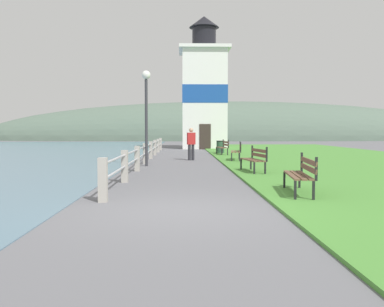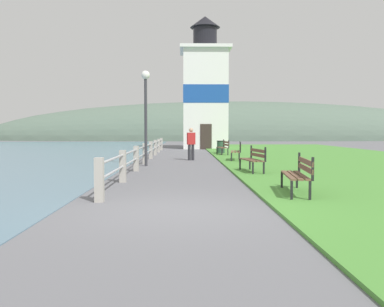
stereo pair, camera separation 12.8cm
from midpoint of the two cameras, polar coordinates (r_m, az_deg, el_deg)
The scene contains 12 objects.
ground_plane at distance 7.96m, azimuth -1.28°, elevation -7.65°, with size 160.00×160.00×0.00m, color slate.
grass_verge at distance 23.61m, azimuth 18.12°, elevation -0.60°, with size 12.00×43.33×0.06m.
seawall_railing at distance 20.69m, azimuth -5.70°, elevation 0.42°, with size 0.18×23.73×0.92m.
park_bench_near at distance 9.99m, azimuth 14.40°, elevation -2.43°, with size 0.69×1.94×0.94m.
park_bench_midway at distance 14.95m, azimuth 8.49°, elevation -0.58°, with size 0.69×1.73×0.94m.
park_bench_far at distance 20.72m, azimuth 6.22°, elevation 0.45°, with size 0.67×1.76×0.94m.
park_bench_by_lighthouse at distance 25.62m, azimuth 4.39°, elevation 0.95°, with size 0.63×1.65×0.94m.
lighthouse at distance 35.62m, azimuth 1.84°, elevation 8.20°, with size 4.09×4.09×10.82m.
person_strolling at distance 21.31m, azimuth 0.05°, elevation 1.45°, with size 0.43×0.29×1.62m.
trash_bin at distance 27.34m, azimuth 4.01°, elevation 0.85°, with size 0.54×0.54×0.84m.
lamp_post at distance 17.94m, azimuth -5.99°, elevation 7.07°, with size 0.36×0.36×3.96m.
distant_hillside at distance 67.19m, azimuth 5.83°, elevation 1.80°, with size 80.00×16.00×12.00m.
Camera 2 is at (0.11, -7.82, 1.48)m, focal length 40.00 mm.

